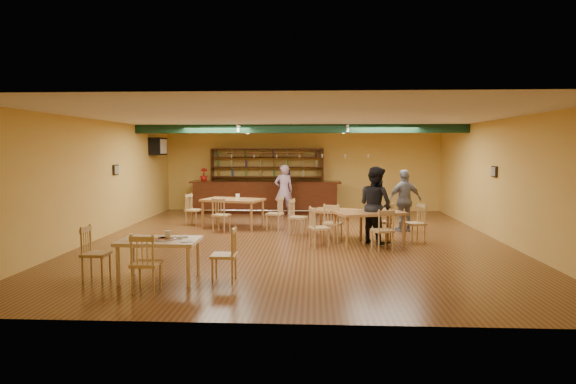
# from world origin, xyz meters

# --- Properties ---
(floor) EXTENTS (12.00, 12.00, 0.00)m
(floor) POSITION_xyz_m (0.00, 0.00, 0.00)
(floor) COLOR #562C18
(floor) RESTS_ON ground
(ceiling_beam) EXTENTS (10.00, 0.30, 0.25)m
(ceiling_beam) POSITION_xyz_m (0.00, 2.80, 2.87)
(ceiling_beam) COLOR black
(ceiling_beam) RESTS_ON ceiling
(track_rail_left) EXTENTS (0.05, 2.50, 0.05)m
(track_rail_left) POSITION_xyz_m (-1.80, 3.40, 2.94)
(track_rail_left) COLOR white
(track_rail_left) RESTS_ON ceiling
(track_rail_right) EXTENTS (0.05, 2.50, 0.05)m
(track_rail_right) POSITION_xyz_m (1.40, 3.40, 2.94)
(track_rail_right) COLOR white
(track_rail_right) RESTS_ON ceiling
(ac_unit) EXTENTS (0.34, 0.70, 0.48)m
(ac_unit) POSITION_xyz_m (-4.80, 4.20, 2.35)
(ac_unit) COLOR white
(ac_unit) RESTS_ON wall_left
(picture_left) EXTENTS (0.04, 0.34, 0.28)m
(picture_left) POSITION_xyz_m (-4.97, 1.00, 1.70)
(picture_left) COLOR black
(picture_left) RESTS_ON wall_left
(picture_right) EXTENTS (0.04, 0.34, 0.28)m
(picture_right) POSITION_xyz_m (4.97, 0.50, 1.70)
(picture_right) COLOR black
(picture_right) RESTS_ON wall_right
(bar_counter) EXTENTS (5.29, 0.85, 1.13)m
(bar_counter) POSITION_xyz_m (-1.28, 5.15, 0.56)
(bar_counter) COLOR #33150A
(bar_counter) RESTS_ON ground
(back_bar_hutch) EXTENTS (4.09, 0.40, 2.28)m
(back_bar_hutch) POSITION_xyz_m (-1.28, 5.78, 1.14)
(back_bar_hutch) COLOR #33150A
(back_bar_hutch) RESTS_ON ground
(poinsettia) EXTENTS (0.33, 0.33, 0.46)m
(poinsettia) POSITION_xyz_m (-3.47, 5.15, 1.36)
(poinsettia) COLOR #B01610
(poinsettia) RESTS_ON bar_counter
(dining_table_a) EXTENTS (1.88, 1.42, 0.83)m
(dining_table_a) POSITION_xyz_m (-1.90, 1.87, 0.42)
(dining_table_a) COLOR #AC693D
(dining_table_a) RESTS_ON ground
(dining_table_b) EXTENTS (1.60, 1.24, 0.70)m
(dining_table_b) POSITION_xyz_m (1.10, 0.47, 0.35)
(dining_table_b) COLOR #AC693D
(dining_table_b) RESTS_ON ground
(dining_table_d) EXTENTS (1.80, 1.41, 0.79)m
(dining_table_d) POSITION_xyz_m (1.73, -0.51, 0.40)
(dining_table_d) COLOR #AC693D
(dining_table_d) RESTS_ON ground
(near_table) EXTENTS (1.35, 0.87, 0.72)m
(near_table) POSITION_xyz_m (-2.23, -3.96, 0.36)
(near_table) COLOR beige
(near_table) RESTS_ON ground
(pizza_tray) EXTENTS (0.50, 0.50, 0.01)m
(pizza_tray) POSITION_xyz_m (-2.14, -3.96, 0.73)
(pizza_tray) COLOR silver
(pizza_tray) RESTS_ON near_table
(parmesan_shaker) EXTENTS (0.07, 0.07, 0.11)m
(parmesan_shaker) POSITION_xyz_m (-2.67, -4.11, 0.78)
(parmesan_shaker) COLOR #EAE5C6
(parmesan_shaker) RESTS_ON near_table
(napkin_stack) EXTENTS (0.25, 0.22, 0.03)m
(napkin_stack) POSITION_xyz_m (-1.90, -3.77, 0.74)
(napkin_stack) COLOR white
(napkin_stack) RESTS_ON near_table
(pizza_server) EXTENTS (0.32, 0.24, 0.00)m
(pizza_server) POSITION_xyz_m (-1.99, -3.91, 0.74)
(pizza_server) COLOR silver
(pizza_server) RESTS_ON pizza_tray
(side_plate) EXTENTS (0.22, 0.22, 0.01)m
(side_plate) POSITION_xyz_m (-1.71, -4.16, 0.73)
(side_plate) COLOR white
(side_plate) RESTS_ON near_table
(patron_bar) EXTENTS (0.73, 0.58, 1.74)m
(patron_bar) POSITION_xyz_m (-0.58, 4.33, 0.87)
(patron_bar) COLOR #86479A
(patron_bar) RESTS_ON ground
(patron_right_a) EXTENTS (1.11, 1.14, 1.85)m
(patron_right_a) POSITION_xyz_m (1.90, -0.33, 0.93)
(patron_right_a) COLOR black
(patron_right_a) RESTS_ON ground
(patron_right_b) EXTENTS (1.08, 0.71, 1.71)m
(patron_right_b) POSITION_xyz_m (2.93, 1.49, 0.85)
(patron_right_b) COLOR gray
(patron_right_b) RESTS_ON ground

